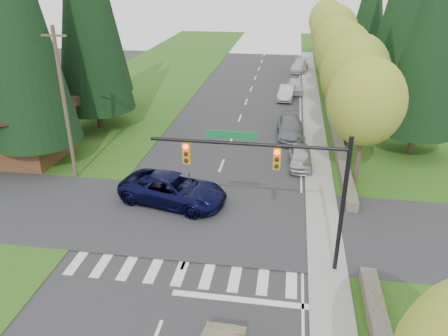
% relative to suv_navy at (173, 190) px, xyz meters
% --- Properties ---
extents(ground, '(120.00, 120.00, 0.00)m').
position_rel_suv_navy_xyz_m(ground, '(2.01, -9.66, -0.90)').
color(ground, '#28282B').
rests_on(ground, ground).
extents(grass_east, '(14.00, 110.00, 0.06)m').
position_rel_suv_navy_xyz_m(grass_east, '(15.01, 10.34, -0.87)').
color(grass_east, '#2D4D14').
rests_on(grass_east, ground).
extents(grass_west, '(14.00, 110.00, 0.06)m').
position_rel_suv_navy_xyz_m(grass_west, '(-10.99, 10.34, -0.87)').
color(grass_west, '#2D4D14').
rests_on(grass_west, ground).
extents(cross_street, '(120.00, 8.00, 0.10)m').
position_rel_suv_navy_xyz_m(cross_street, '(2.01, -1.66, -0.90)').
color(cross_street, '#28282B').
rests_on(cross_street, ground).
extents(sidewalk_east, '(1.80, 80.00, 0.13)m').
position_rel_suv_navy_xyz_m(sidewalk_east, '(8.91, 12.34, -0.84)').
color(sidewalk_east, gray).
rests_on(sidewalk_east, ground).
extents(curb_east, '(0.20, 80.00, 0.13)m').
position_rel_suv_navy_xyz_m(curb_east, '(8.06, 12.34, -0.84)').
color(curb_east, gray).
rests_on(curb_east, ground).
extents(stone_wall_north, '(0.70, 40.00, 0.70)m').
position_rel_suv_navy_xyz_m(stone_wall_north, '(10.61, 20.34, -0.55)').
color(stone_wall_north, '#4C4438').
rests_on(stone_wall_north, ground).
extents(traffic_signal, '(8.70, 0.37, 6.80)m').
position_rel_suv_navy_xyz_m(traffic_signal, '(6.37, -5.17, 4.08)').
color(traffic_signal, black).
rests_on(traffic_signal, ground).
extents(brown_building, '(8.40, 8.40, 5.40)m').
position_rel_suv_navy_xyz_m(brown_building, '(-12.99, 5.34, 2.23)').
color(brown_building, '#4C2D19').
rests_on(brown_building, ground).
extents(utility_pole, '(1.60, 0.24, 10.00)m').
position_rel_suv_navy_xyz_m(utility_pole, '(-7.49, 2.34, 4.24)').
color(utility_pole, '#473828').
rests_on(utility_pole, ground).
extents(decid_tree_0, '(4.80, 4.80, 8.37)m').
position_rel_suv_navy_xyz_m(decid_tree_0, '(11.21, 4.34, 4.69)').
color(decid_tree_0, '#38281C').
rests_on(decid_tree_0, ground).
extents(decid_tree_1, '(5.20, 5.20, 8.80)m').
position_rel_suv_navy_xyz_m(decid_tree_1, '(11.31, 11.34, 4.89)').
color(decid_tree_1, '#38281C').
rests_on(decid_tree_1, ground).
extents(decid_tree_2, '(5.00, 5.00, 8.82)m').
position_rel_suv_navy_xyz_m(decid_tree_2, '(11.11, 18.34, 5.02)').
color(decid_tree_2, '#38281C').
rests_on(decid_tree_2, ground).
extents(decid_tree_3, '(5.00, 5.00, 8.55)m').
position_rel_suv_navy_xyz_m(decid_tree_3, '(11.21, 25.34, 4.76)').
color(decid_tree_3, '#38281C').
rests_on(decid_tree_3, ground).
extents(decid_tree_4, '(5.40, 5.40, 9.18)m').
position_rel_suv_navy_xyz_m(decid_tree_4, '(11.31, 32.34, 5.16)').
color(decid_tree_4, '#38281C').
rests_on(decid_tree_4, ground).
extents(decid_tree_5, '(4.80, 4.80, 8.30)m').
position_rel_suv_navy_xyz_m(decid_tree_5, '(11.11, 39.34, 4.63)').
color(decid_tree_5, '#38281C').
rests_on(decid_tree_5, ground).
extents(decid_tree_6, '(5.20, 5.20, 8.86)m').
position_rel_suv_navy_xyz_m(decid_tree_6, '(11.21, 46.34, 4.96)').
color(decid_tree_6, '#38281C').
rests_on(decid_tree_6, ground).
extents(conifer_w_a, '(6.12, 6.12, 19.80)m').
position_rel_suv_navy_xyz_m(conifer_w_a, '(-10.99, 4.34, 9.89)').
color(conifer_w_a, '#38281C').
rests_on(conifer_w_a, ground).
extents(conifer_w_b, '(5.44, 5.44, 17.80)m').
position_rel_suv_navy_xyz_m(conifer_w_b, '(-13.99, 8.34, 8.89)').
color(conifer_w_b, '#38281C').
rests_on(conifer_w_b, ground).
extents(conifer_w_e, '(5.78, 5.78, 18.80)m').
position_rel_suv_navy_xyz_m(conifer_w_e, '(-11.99, 18.34, 9.39)').
color(conifer_w_e, '#38281C').
rests_on(conifer_w_e, ground).
extents(conifer_e_a, '(5.44, 5.44, 17.80)m').
position_rel_suv_navy_xyz_m(conifer_e_a, '(16.01, 10.34, 8.89)').
color(conifer_e_a, '#38281C').
rests_on(conifer_e_a, ground).
extents(conifer_e_c, '(5.10, 5.10, 16.80)m').
position_rel_suv_navy_xyz_m(conifer_e_c, '(16.01, 38.34, 8.38)').
color(conifer_e_c, '#38281C').
rests_on(conifer_e_c, ground).
extents(suv_navy, '(7.03, 4.41, 1.81)m').
position_rel_suv_navy_xyz_m(suv_navy, '(0.00, 0.00, 0.00)').
color(suv_navy, black).
rests_on(suv_navy, ground).
extents(parked_car_a, '(1.74, 4.07, 1.37)m').
position_rel_suv_navy_xyz_m(parked_car_a, '(7.61, 6.62, -0.22)').
color(parked_car_a, '#B7B7BC').
rests_on(parked_car_a, ground).
extents(parked_car_b, '(2.56, 5.53, 1.56)m').
position_rel_suv_navy_xyz_m(parked_car_b, '(6.79, 12.34, -0.12)').
color(parked_car_b, slate).
rests_on(parked_car_b, ground).
extents(parked_car_c, '(2.00, 4.53, 1.45)m').
position_rel_suv_navy_xyz_m(parked_car_c, '(6.21, 23.98, -0.18)').
color(parked_car_c, silver).
rests_on(parked_car_c, ground).
extents(parked_car_d, '(1.96, 4.56, 1.54)m').
position_rel_suv_navy_xyz_m(parked_car_d, '(7.09, 26.92, -0.14)').
color(parked_car_d, silver).
rests_on(parked_car_d, ground).
extents(parked_car_e, '(2.53, 5.28, 1.48)m').
position_rel_suv_navy_xyz_m(parked_car_e, '(7.61, 38.15, -0.16)').
color(parked_car_e, silver).
rests_on(parked_car_e, ground).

